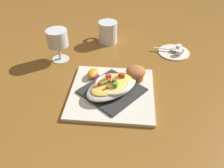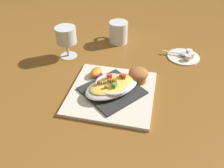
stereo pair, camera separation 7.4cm
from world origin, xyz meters
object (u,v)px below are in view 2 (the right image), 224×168
(creamer_cup_0, at_px, (188,57))
(spoon, at_px, (182,54))
(creamer_cup_2, at_px, (189,52))
(creamer_saucer, at_px, (183,56))
(gratin_dish, at_px, (112,86))
(orange_garnish, at_px, (96,73))
(square_plate, at_px, (112,93))
(muffin, at_px, (138,75))
(creamer_cup_1, at_px, (191,55))
(coffee_mug, at_px, (118,33))
(stemmed_glass, at_px, (66,37))

(creamer_cup_0, bearing_deg, spoon, 135.79)
(spoon, distance_m, creamer_cup_2, 0.03)
(creamer_saucer, bearing_deg, gratin_dish, -123.13)
(gratin_dish, relative_size, orange_garnish, 3.44)
(gratin_dish, height_order, orange_garnish, gratin_dish)
(square_plate, relative_size, creamer_cup_2, 11.10)
(muffin, xyz_separation_m, creamer_cup_1, (0.16, 0.22, -0.02))
(creamer_cup_1, bearing_deg, creamer_cup_2, 114.68)
(coffee_mug, xyz_separation_m, creamer_cup_0, (0.30, -0.06, -0.02))
(gratin_dish, xyz_separation_m, creamer_cup_0, (0.21, 0.28, -0.02))
(creamer_cup_1, bearing_deg, orange_garnish, -142.34)
(muffin, distance_m, orange_garnish, 0.15)
(creamer_saucer, bearing_deg, stemmed_glass, -162.53)
(orange_garnish, bearing_deg, creamer_cup_2, 41.17)
(muffin, height_order, spoon, muffin)
(square_plate, relative_size, creamer_cup_1, 11.10)
(muffin, height_order, creamer_cup_2, muffin)
(square_plate, bearing_deg, orange_garnish, 140.84)
(creamer_saucer, relative_size, creamer_cup_0, 5.25)
(muffin, distance_m, creamer_cup_0, 0.25)
(muffin, xyz_separation_m, creamer_cup_2, (0.15, 0.24, -0.02))
(coffee_mug, height_order, creamer_cup_2, coffee_mug)
(coffee_mug, xyz_separation_m, stemmed_glass, (-0.15, -0.18, 0.04))
(coffee_mug, relative_size, creamer_saucer, 0.76)
(square_plate, bearing_deg, spoon, 57.70)
(creamer_cup_1, bearing_deg, stemmed_glass, -163.60)
(square_plate, distance_m, creamer_cup_1, 0.38)
(square_plate, bearing_deg, coffee_mug, 104.41)
(square_plate, relative_size, coffee_mug, 2.77)
(gratin_dish, distance_m, stemmed_glass, 0.29)
(orange_garnish, xyz_separation_m, creamer_saucer, (0.28, 0.24, -0.02))
(muffin, distance_m, creamer_saucer, 0.26)
(creamer_cup_1, distance_m, creamer_cup_2, 0.02)
(orange_garnish, xyz_separation_m, creamer_cup_0, (0.29, 0.21, -0.01))
(orange_garnish, xyz_separation_m, spoon, (0.27, 0.24, -0.01))
(stemmed_glass, height_order, creamer_saucer, stemmed_glass)
(coffee_mug, xyz_separation_m, creamer_cup_1, (0.31, -0.04, -0.02))
(spoon, distance_m, creamer_cup_1, 0.03)
(spoon, relative_size, creamer_cup_0, 4.21)
(orange_garnish, bearing_deg, stemmed_glass, 147.99)
(orange_garnish, relative_size, spoon, 0.60)
(creamer_saucer, height_order, creamer_cup_2, creamer_cup_2)
(creamer_cup_0, bearing_deg, creamer_saucer, 127.33)
(muffin, relative_size, creamer_saucer, 0.52)
(gratin_dish, height_order, stemmed_glass, stemmed_glass)
(creamer_cup_1, bearing_deg, gratin_dish, -126.80)
(stemmed_glass, height_order, spoon, stemmed_glass)
(square_plate, distance_m, orange_garnish, 0.10)
(gratin_dish, bearing_deg, creamer_cup_2, 56.40)
(muffin, bearing_deg, coffee_mug, 120.44)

